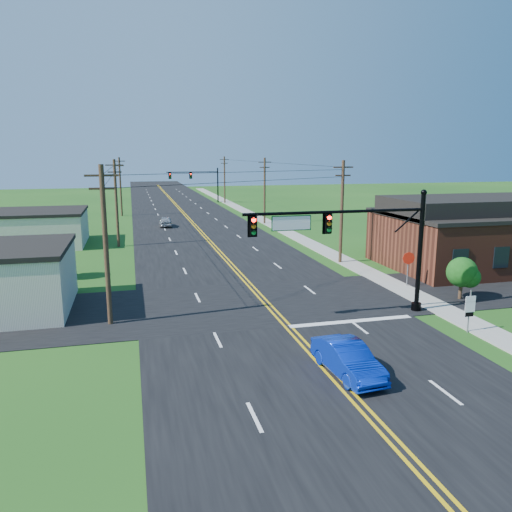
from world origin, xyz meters
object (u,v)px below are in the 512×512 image
object	(u,v)px
signal_mast_main	(352,238)
route_sign	(470,308)
signal_mast_far	(196,180)
blue_car	(348,360)
stop_sign	(408,262)

from	to	relation	value
signal_mast_main	route_sign	distance (m)	7.36
signal_mast_far	route_sign	size ratio (longest dim) A/B	4.59
signal_mast_main	route_sign	xyz separation A→B (m)	(5.08, -4.14, -3.36)
route_sign	blue_car	bearing A→B (deg)	-156.40
signal_mast_far	blue_car	world-z (taller)	signal_mast_far
route_sign	stop_sign	xyz separation A→B (m)	(1.86, 9.39, 0.47)
signal_mast_main	route_sign	bearing A→B (deg)	-39.21
signal_mast_far	stop_sign	distance (m)	67.15
signal_mast_far	stop_sign	bearing A→B (deg)	-84.15
signal_mast_main	blue_car	bearing A→B (deg)	-115.18
signal_mast_far	route_sign	xyz separation A→B (m)	(4.98, -76.14, -3.15)
signal_mast_far	blue_car	distance (m)	79.65
signal_mast_far	route_sign	distance (m)	76.37
signal_mast_main	stop_sign	size ratio (longest dim) A/B	4.37
signal_mast_far	route_sign	world-z (taller)	signal_mast_far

